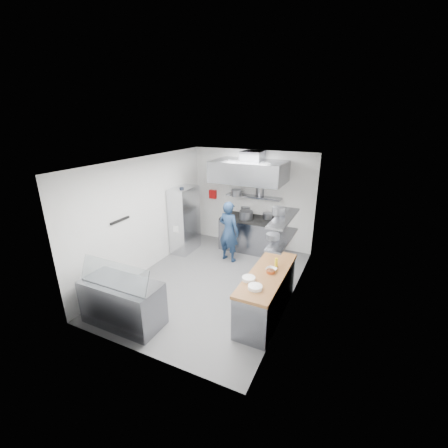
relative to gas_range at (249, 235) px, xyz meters
The scene contains 36 objects.
floor 2.15m from the gas_range, 92.73° to the right, with size 5.00×5.00×0.00m, color #4D4D50.
ceiling 3.15m from the gas_range, 92.73° to the right, with size 5.00×5.00×0.00m, color silver.
wall_back 1.04m from the gas_range, 104.04° to the left, with size 3.60×0.02×2.80m, color white.
wall_front 4.70m from the gas_range, 91.25° to the right, with size 3.60×0.02×2.80m, color white.
wall_left 2.99m from the gas_range, 132.14° to the right, with size 5.00×0.02×2.80m, color white.
wall_right 2.86m from the gas_range, 51.01° to the right, with size 5.00×0.02×2.80m, color white.
gas_range is the anchor object (origin of this frame).
cooktop 0.48m from the gas_range, ahead, with size 1.57×0.78×0.06m, color black.
stock_pot_left 0.76m from the gas_range, 128.11° to the left, with size 0.26×0.26×0.20m, color slate.
stock_pot_mid 0.65m from the gas_range, 111.86° to the right, with size 0.38×0.38×0.24m, color slate.
stock_pot_right 0.77m from the gas_range, 19.42° to the left, with size 0.28×0.28×0.16m, color slate.
over_range_shelf 1.10m from the gas_range, 90.00° to the left, with size 1.60×0.30×0.04m, color gray.
shelf_pot_a 1.26m from the gas_range, behind, with size 0.29×0.29×0.18m, color slate.
shelf_pot_b 1.29m from the gas_range, 73.92° to the left, with size 0.27×0.27×0.22m, color slate.
extractor_hood 1.86m from the gas_range, 90.00° to the right, with size 1.90×1.15×0.55m, color gray.
hood_duct 2.23m from the gas_range, 90.00° to the left, with size 0.55×0.55×0.24m, color slate.
red_firebox 1.70m from the gas_range, 165.86° to the left, with size 0.22×0.10×0.26m, color #B30E0F.
chef 1.00m from the gas_range, 105.71° to the right, with size 0.60×0.39×1.63m, color #192E4D.
wire_rack 1.90m from the gas_range, 152.42° to the right, with size 0.50×0.90×1.85m, color silver.
rack_bin_a 2.06m from the gas_range, 143.36° to the right, with size 0.16×0.19×0.18m, color white.
rack_bin_b 1.99m from the gas_range, 154.66° to the right, with size 0.13×0.17×0.15m, color yellow.
rack_jar 2.31m from the gas_range, 147.61° to the right, with size 0.12×0.12×0.18m, color black.
knife_strip 3.70m from the gas_range, 122.01° to the right, with size 0.04×0.55×0.05m, color black.
prep_counter_base 3.03m from the gas_range, 62.93° to the right, with size 0.62×2.00×0.84m, color gray.
prep_counter_top 3.06m from the gas_range, 62.93° to the right, with size 0.65×2.04×0.06m, color #9C5635.
plate_stack_a 3.62m from the gas_range, 67.88° to the right, with size 0.25×0.25×0.06m, color white.
plate_stack_b 3.35m from the gas_range, 69.67° to the right, with size 0.24×0.24×0.06m, color white.
copper_pan 3.08m from the gas_range, 62.03° to the right, with size 0.16×0.16×0.06m, color #C76838.
squeeze_bottle 2.86m from the gas_range, 58.85° to the right, with size 0.06×0.06×0.18m, color yellow.
mixing_bowl 3.00m from the gas_range, 61.41° to the right, with size 0.20×0.20×0.05m, color white.
wall_shelf_lower 3.04m from the gas_range, 57.31° to the right, with size 0.30×1.30×0.04m, color gray.
wall_shelf_upper 3.21m from the gas_range, 57.31° to the right, with size 0.30×1.30×0.04m, color gray.
shelf_pot_c 3.09m from the gas_range, 61.16° to the right, with size 0.25×0.25×0.10m, color slate.
shelf_pot_d 3.12m from the gas_range, 58.52° to the right, with size 0.24×0.24×0.14m, color slate.
display_case 4.21m from the gas_range, 102.87° to the right, with size 1.50×0.70×0.85m, color gray.
display_glass 4.37m from the gas_range, 102.52° to the right, with size 1.47×0.02×0.45m, color silver.
Camera 1 is at (2.86, -5.44, 3.68)m, focal length 24.00 mm.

